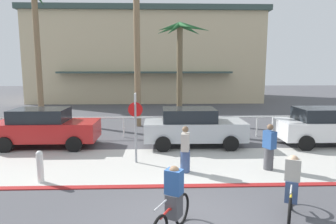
{
  "coord_description": "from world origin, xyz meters",
  "views": [
    {
      "loc": [
        -0.53,
        -6.14,
        3.48
      ],
      "look_at": [
        -0.12,
        6.0,
        1.65
      ],
      "focal_mm": 31.91,
      "sensor_mm": 36.0,
      "label": 1
    }
  ],
  "objects_px": {
    "stop_sign_bike_lane": "(136,118)",
    "car_red_1": "(45,127)",
    "cyclist_yellow_1": "(292,188)",
    "pedestrian_0": "(269,149)",
    "palm_tree_1": "(35,23)",
    "palm_tree_2": "(137,15)",
    "palm_tree_3": "(181,44)",
    "bollard_1": "(40,166)",
    "cyclist_red_0": "(173,202)",
    "car_silver_2": "(193,127)",
    "pedestrian_1": "(185,152)",
    "car_white_3": "(327,126)"
  },
  "relations": [
    {
      "from": "palm_tree_3",
      "to": "pedestrian_1",
      "type": "distance_m",
      "value": 10.36
    },
    {
      "from": "car_red_1",
      "to": "car_silver_2",
      "type": "xyz_separation_m",
      "value": [
        6.49,
        -0.12,
        0.0
      ]
    },
    {
      "from": "pedestrian_0",
      "to": "cyclist_yellow_1",
      "type": "bearing_deg",
      "value": -101.63
    },
    {
      "from": "car_silver_2",
      "to": "car_white_3",
      "type": "bearing_deg",
      "value": -0.36
    },
    {
      "from": "palm_tree_1",
      "to": "stop_sign_bike_lane",
      "type": "bearing_deg",
      "value": -52.57
    },
    {
      "from": "cyclist_yellow_1",
      "to": "pedestrian_1",
      "type": "height_order",
      "value": "pedestrian_1"
    },
    {
      "from": "palm_tree_3",
      "to": "pedestrian_1",
      "type": "relative_size",
      "value": 3.97
    },
    {
      "from": "cyclist_yellow_1",
      "to": "bollard_1",
      "type": "bearing_deg",
      "value": 161.1
    },
    {
      "from": "bollard_1",
      "to": "palm_tree_1",
      "type": "xyz_separation_m",
      "value": [
        -4.02,
        10.66,
        5.7
      ]
    },
    {
      "from": "palm_tree_1",
      "to": "palm_tree_2",
      "type": "height_order",
      "value": "palm_tree_2"
    },
    {
      "from": "palm_tree_1",
      "to": "car_silver_2",
      "type": "height_order",
      "value": "palm_tree_1"
    },
    {
      "from": "palm_tree_1",
      "to": "pedestrian_1",
      "type": "relative_size",
      "value": 5.24
    },
    {
      "from": "stop_sign_bike_lane",
      "to": "car_silver_2",
      "type": "relative_size",
      "value": 0.58
    },
    {
      "from": "stop_sign_bike_lane",
      "to": "palm_tree_3",
      "type": "xyz_separation_m",
      "value": [
        2.24,
        8.41,
        3.2
      ]
    },
    {
      "from": "palm_tree_1",
      "to": "pedestrian_0",
      "type": "xyz_separation_m",
      "value": [
        11.35,
        -9.77,
        -5.49
      ]
    },
    {
      "from": "car_white_3",
      "to": "cyclist_red_0",
      "type": "height_order",
      "value": "car_white_3"
    },
    {
      "from": "palm_tree_3",
      "to": "car_red_1",
      "type": "bearing_deg",
      "value": -136.7
    },
    {
      "from": "cyclist_red_0",
      "to": "cyclist_yellow_1",
      "type": "distance_m",
      "value": 2.88
    },
    {
      "from": "palm_tree_1",
      "to": "pedestrian_1",
      "type": "height_order",
      "value": "palm_tree_1"
    },
    {
      "from": "stop_sign_bike_lane",
      "to": "pedestrian_1",
      "type": "distance_m",
      "value": 2.22
    },
    {
      "from": "palm_tree_1",
      "to": "car_white_3",
      "type": "bearing_deg",
      "value": -23.59
    },
    {
      "from": "stop_sign_bike_lane",
      "to": "car_red_1",
      "type": "relative_size",
      "value": 0.58
    },
    {
      "from": "car_silver_2",
      "to": "cyclist_red_0",
      "type": "relative_size",
      "value": 2.69
    },
    {
      "from": "stop_sign_bike_lane",
      "to": "cyclist_red_0",
      "type": "bearing_deg",
      "value": -76.82
    },
    {
      "from": "palm_tree_2",
      "to": "car_silver_2",
      "type": "distance_m",
      "value": 7.76
    },
    {
      "from": "palm_tree_1",
      "to": "pedestrian_0",
      "type": "distance_m",
      "value": 15.95
    },
    {
      "from": "palm_tree_3",
      "to": "bollard_1",
      "type": "bearing_deg",
      "value": -116.13
    },
    {
      "from": "bollard_1",
      "to": "pedestrian_1",
      "type": "bearing_deg",
      "value": 9.37
    },
    {
      "from": "car_red_1",
      "to": "pedestrian_1",
      "type": "xyz_separation_m",
      "value": [
        5.83,
        -3.47,
        -0.15
      ]
    },
    {
      "from": "palm_tree_1",
      "to": "palm_tree_3",
      "type": "height_order",
      "value": "palm_tree_1"
    },
    {
      "from": "palm_tree_1",
      "to": "palm_tree_3",
      "type": "xyz_separation_m",
      "value": [
        9.03,
        -0.45,
        -1.34
      ]
    },
    {
      "from": "car_silver_2",
      "to": "pedestrian_0",
      "type": "height_order",
      "value": "car_silver_2"
    },
    {
      "from": "bollard_1",
      "to": "cyclist_yellow_1",
      "type": "height_order",
      "value": "cyclist_yellow_1"
    },
    {
      "from": "car_red_1",
      "to": "car_silver_2",
      "type": "distance_m",
      "value": 6.49
    },
    {
      "from": "stop_sign_bike_lane",
      "to": "palm_tree_2",
      "type": "bearing_deg",
      "value": 92.84
    },
    {
      "from": "bollard_1",
      "to": "cyclist_yellow_1",
      "type": "xyz_separation_m",
      "value": [
        6.68,
        -2.29,
        0.18
      ]
    },
    {
      "from": "palm_tree_1",
      "to": "palm_tree_2",
      "type": "xyz_separation_m",
      "value": [
        6.44,
        -1.88,
        0.2
      ]
    },
    {
      "from": "stop_sign_bike_lane",
      "to": "car_red_1",
      "type": "bearing_deg",
      "value": 149.72
    },
    {
      "from": "cyclist_red_0",
      "to": "stop_sign_bike_lane",
      "type": "bearing_deg",
      "value": 103.18
    },
    {
      "from": "palm_tree_2",
      "to": "car_silver_2",
      "type": "height_order",
      "value": "palm_tree_2"
    },
    {
      "from": "stop_sign_bike_lane",
      "to": "cyclist_yellow_1",
      "type": "xyz_separation_m",
      "value": [
        3.91,
        -4.08,
        -0.98
      ]
    },
    {
      "from": "stop_sign_bike_lane",
      "to": "car_silver_2",
      "type": "height_order",
      "value": "stop_sign_bike_lane"
    },
    {
      "from": "cyclist_yellow_1",
      "to": "pedestrian_0",
      "type": "bearing_deg",
      "value": 78.37
    },
    {
      "from": "bollard_1",
      "to": "palm_tree_1",
      "type": "height_order",
      "value": "palm_tree_1"
    },
    {
      "from": "palm_tree_3",
      "to": "pedestrian_0",
      "type": "bearing_deg",
      "value": -76.0
    },
    {
      "from": "stop_sign_bike_lane",
      "to": "cyclist_red_0",
      "type": "xyz_separation_m",
      "value": [
        1.11,
        -4.74,
        -0.98
      ]
    },
    {
      "from": "stop_sign_bike_lane",
      "to": "bollard_1",
      "type": "height_order",
      "value": "stop_sign_bike_lane"
    },
    {
      "from": "palm_tree_1",
      "to": "pedestrian_0",
      "type": "relative_size",
      "value": 5.17
    },
    {
      "from": "palm_tree_3",
      "to": "car_red_1",
      "type": "height_order",
      "value": "palm_tree_3"
    },
    {
      "from": "stop_sign_bike_lane",
      "to": "pedestrian_0",
      "type": "xyz_separation_m",
      "value": [
        4.57,
        -0.91,
        -0.95
      ]
    }
  ]
}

